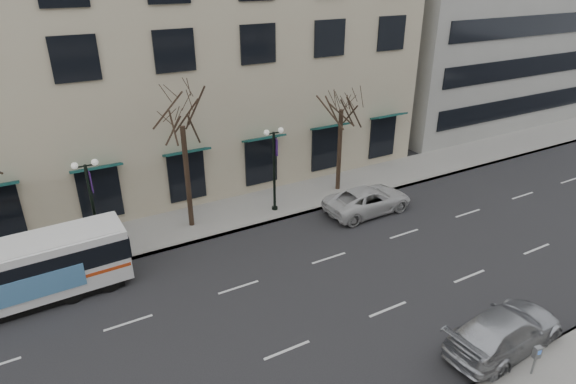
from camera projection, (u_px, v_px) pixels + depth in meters
ground at (261, 316)px, 20.40m from camera, size 160.00×160.00×0.00m
sidewalk_far at (269, 205)px, 29.67m from camera, size 80.00×4.00×0.15m
tree_far_mid at (181, 108)px, 24.39m from camera, size 3.60×3.60×8.55m
tree_far_right at (342, 94)px, 29.01m from camera, size 3.60×3.60×8.06m
lamp_post_left at (93, 204)px, 23.41m from camera, size 1.22×0.45×5.21m
lamp_post_right at (274, 166)px, 27.82m from camera, size 1.22×0.45×5.21m
silver_car at (505, 330)px, 18.45m from camera, size 5.61×2.60×1.59m
white_pickup at (368, 200)px, 28.76m from camera, size 5.53×2.62×1.52m
pay_station at (537, 355)px, 16.95m from camera, size 0.30×0.22×1.24m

